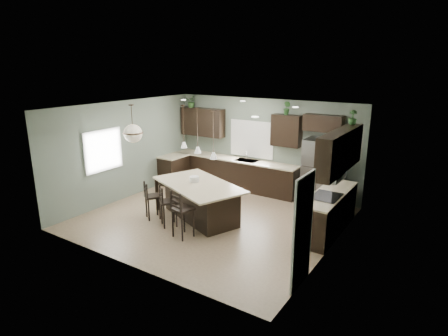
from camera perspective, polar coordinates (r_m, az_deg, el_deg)
ground at (r=9.56m, az=-1.83°, el=-7.69°), size 6.00×6.00×0.00m
pantry_door at (r=6.61m, az=11.88°, el=-9.44°), size 0.04×0.82×2.04m
window_back at (r=11.54m, az=4.27°, el=4.42°), size 1.35×0.02×1.00m
window_left at (r=10.50m, az=-17.98°, el=2.58°), size 0.02×1.10×1.00m
left_return_cabs at (r=12.25m, az=-7.67°, el=-0.30°), size 0.60×0.90×0.90m
left_return_countertop at (r=12.12m, az=-7.68°, el=1.82°), size 0.66×0.96×0.04m
back_lower_cabs at (r=11.78m, az=1.58°, el=-0.82°), size 4.20×0.60×0.90m
back_countertop at (r=11.64m, az=1.54°, el=1.38°), size 4.20×0.66×0.04m
sink_inset at (r=11.42m, az=3.47°, el=1.15°), size 0.70×0.45×0.01m
faucet at (r=11.35m, az=3.40°, el=1.82°), size 0.02×0.02×0.28m
back_upper_left at (r=12.27m, az=-3.27°, el=7.01°), size 1.55×0.34×0.90m
back_upper_right at (r=10.81m, az=9.51°, el=5.64°), size 0.85×0.34×0.90m
fridge_header at (r=10.39m, az=14.91°, el=6.62°), size 1.05×0.34×0.45m
right_lower_cabs at (r=9.04m, az=15.76°, el=-6.65°), size 0.60×2.35×0.90m
right_countertop at (r=8.88m, az=15.86°, el=-3.81°), size 0.66×2.35×0.04m
cooktop at (r=8.62m, az=15.31°, el=-4.18°), size 0.58×0.75×0.02m
wall_oven_front at (r=8.88m, az=13.33°, el=-6.88°), size 0.01×0.72×0.60m
right_upper_cabs at (r=8.56m, az=17.32°, el=2.54°), size 0.34×2.35×0.90m
microwave at (r=8.41m, az=16.25°, el=-0.41°), size 0.40×0.75×0.40m
refrigerator at (r=10.47m, az=14.55°, el=-0.73°), size 0.90×0.74×1.85m
kitchen_island at (r=9.40m, az=-3.87°, el=-5.10°), size 2.76×2.20×0.92m
serving_dish at (r=9.39m, az=-4.54°, el=-1.70°), size 0.24×0.24×0.14m
bar_stool_left at (r=9.57m, az=-10.83°, el=-4.85°), size 0.49×0.49×0.96m
bar_stool_center at (r=9.07m, az=-8.43°, el=-5.72°), size 0.53×0.53×1.02m
bar_stool_right at (r=8.44m, az=-6.29°, el=-6.98°), size 0.48×0.48×1.11m
pendant_left at (r=9.53m, az=-6.21°, el=6.27°), size 0.17×0.17×1.10m
pendant_center at (r=8.93m, az=-4.07°, el=5.69°), size 0.17×0.17×1.10m
pendant_right at (r=8.34m, az=-1.64°, el=5.02°), size 0.17×0.17×1.10m
chandelier at (r=9.89m, az=-13.80°, el=6.59°), size 0.52×0.52×0.99m
plant_back_left at (r=12.42m, az=-4.95°, el=10.07°), size 0.41×0.38×0.39m
plant_back_right at (r=10.69m, az=9.58°, el=9.01°), size 0.26×0.23×0.38m
plant_right_wall at (r=9.32m, az=19.02°, el=7.31°), size 0.23×0.23×0.34m
room_shell at (r=9.03m, az=-1.92°, el=2.27°), size 6.00×6.00×6.00m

